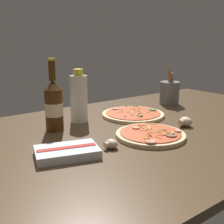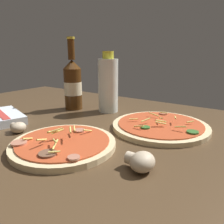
{
  "view_description": "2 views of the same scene",
  "coord_description": "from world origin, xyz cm",
  "px_view_note": "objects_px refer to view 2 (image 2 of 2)",
  "views": [
    {
      "loc": [
        -67.97,
        -71.78,
        33.39
      ],
      "look_at": [
        -9.86,
        6.74,
        8.28
      ],
      "focal_mm": 45.0,
      "sensor_mm": 36.0,
      "label": 1
    },
    {
      "loc": [
        27.94,
        -39.34,
        22.71
      ],
      "look_at": [
        -6.46,
        10.15,
        6.0
      ],
      "focal_mm": 35.0,
      "sensor_mm": 36.0,
      "label": 2
    }
  ],
  "objects_px": {
    "mushroom_left": "(18,127)",
    "mushroom_right": "(141,161)",
    "dish_towel": "(1,117)",
    "pizza_far": "(160,126)",
    "pizza_near": "(63,144)",
    "beer_bottle": "(73,84)",
    "oil_bottle": "(108,85)"
  },
  "relations": [
    {
      "from": "mushroom_left",
      "to": "mushroom_right",
      "type": "bearing_deg",
      "value": 2.2
    },
    {
      "from": "mushroom_left",
      "to": "dish_towel",
      "type": "relative_size",
      "value": 0.22
    },
    {
      "from": "dish_towel",
      "to": "pizza_far",
      "type": "bearing_deg",
      "value": 26.79
    },
    {
      "from": "pizza_near",
      "to": "pizza_far",
      "type": "distance_m",
      "value": 0.27
    },
    {
      "from": "beer_bottle",
      "to": "oil_bottle",
      "type": "distance_m",
      "value": 0.13
    },
    {
      "from": "oil_bottle",
      "to": "mushroom_right",
      "type": "height_order",
      "value": "oil_bottle"
    },
    {
      "from": "mushroom_left",
      "to": "mushroom_right",
      "type": "relative_size",
      "value": 0.79
    },
    {
      "from": "dish_towel",
      "to": "beer_bottle",
      "type": "bearing_deg",
      "value": 72.21
    },
    {
      "from": "pizza_far",
      "to": "oil_bottle",
      "type": "distance_m",
      "value": 0.25
    },
    {
      "from": "mushroom_right",
      "to": "pizza_near",
      "type": "bearing_deg",
      "value": -177.02
    },
    {
      "from": "pizza_near",
      "to": "dish_towel",
      "type": "height_order",
      "value": "pizza_near"
    },
    {
      "from": "oil_bottle",
      "to": "dish_towel",
      "type": "xyz_separation_m",
      "value": [
        -0.2,
        -0.28,
        -0.08
      ]
    },
    {
      "from": "pizza_near",
      "to": "beer_bottle",
      "type": "height_order",
      "value": "beer_bottle"
    },
    {
      "from": "pizza_far",
      "to": "oil_bottle",
      "type": "bearing_deg",
      "value": 163.72
    },
    {
      "from": "pizza_far",
      "to": "dish_towel",
      "type": "relative_size",
      "value": 1.34
    },
    {
      "from": "oil_bottle",
      "to": "pizza_far",
      "type": "bearing_deg",
      "value": -16.28
    },
    {
      "from": "beer_bottle",
      "to": "mushroom_left",
      "type": "bearing_deg",
      "value": -77.9
    },
    {
      "from": "pizza_far",
      "to": "mushroom_left",
      "type": "xyz_separation_m",
      "value": [
        -0.29,
        -0.24,
        0.01
      ]
    },
    {
      "from": "pizza_near",
      "to": "oil_bottle",
      "type": "relative_size",
      "value": 1.12
    },
    {
      "from": "pizza_near",
      "to": "dish_towel",
      "type": "xyz_separation_m",
      "value": [
        -0.29,
        0.02,
        0.0
      ]
    },
    {
      "from": "beer_bottle",
      "to": "pizza_far",
      "type": "bearing_deg",
      "value": -3.56
    },
    {
      "from": "beer_bottle",
      "to": "oil_bottle",
      "type": "xyz_separation_m",
      "value": [
        0.12,
        0.04,
        0.0
      ]
    },
    {
      "from": "pizza_near",
      "to": "mushroom_left",
      "type": "bearing_deg",
      "value": -178.68
    },
    {
      "from": "beer_bottle",
      "to": "mushroom_left",
      "type": "xyz_separation_m",
      "value": [
        0.06,
        -0.26,
        -0.08
      ]
    },
    {
      "from": "dish_towel",
      "to": "mushroom_left",
      "type": "bearing_deg",
      "value": -11.39
    },
    {
      "from": "pizza_near",
      "to": "pizza_far",
      "type": "bearing_deg",
      "value": 61.75
    },
    {
      "from": "pizza_near",
      "to": "mushroom_right",
      "type": "relative_size",
      "value": 4.34
    },
    {
      "from": "mushroom_left",
      "to": "dish_towel",
      "type": "bearing_deg",
      "value": 168.61
    },
    {
      "from": "pizza_near",
      "to": "oil_bottle",
      "type": "bearing_deg",
      "value": 107.53
    },
    {
      "from": "pizza_far",
      "to": "beer_bottle",
      "type": "xyz_separation_m",
      "value": [
        -0.35,
        0.02,
        0.08
      ]
    },
    {
      "from": "mushroom_left",
      "to": "pizza_near",
      "type": "bearing_deg",
      "value": 1.32
    },
    {
      "from": "mushroom_left",
      "to": "pizza_far",
      "type": "bearing_deg",
      "value": 39.47
    }
  ]
}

